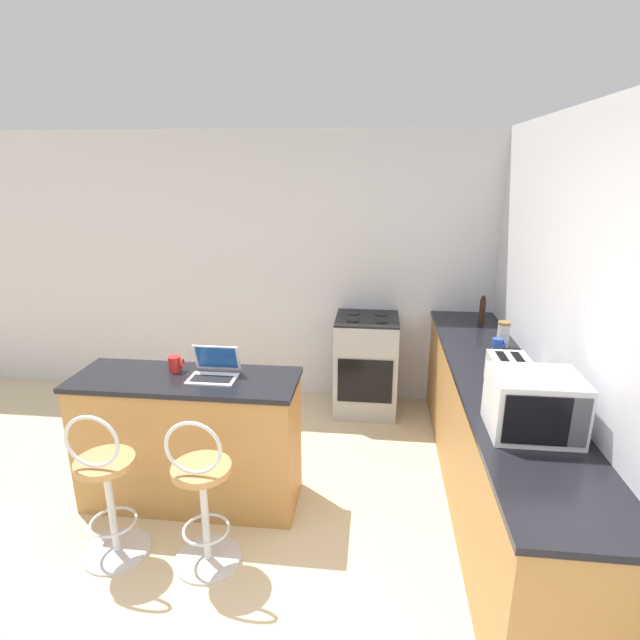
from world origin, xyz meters
TOP-DOWN VIEW (x-y plane):
  - ground_plane at (0.00, 0.00)m, footprint 20.00×20.00m
  - wall_back at (0.00, 2.68)m, footprint 12.00×0.06m
  - breakfast_bar at (-0.40, 0.84)m, footprint 1.50×0.54m
  - counter_right at (1.67, 1.08)m, footprint 0.59×3.18m
  - bar_stool_near at (-0.68, 0.26)m, footprint 0.40×0.40m
  - bar_stool_far at (-0.11, 0.26)m, footprint 0.40×0.40m
  - laptop at (-0.20, 0.87)m, footprint 0.31×0.25m
  - microwave at (1.67, 0.35)m, footprint 0.44×0.37m
  - toaster at (1.68, 0.93)m, footprint 0.25×0.28m
  - stove_range at (0.77, 2.35)m, footprint 0.58×0.58m
  - mug_white at (1.88, 1.11)m, footprint 0.10×0.09m
  - pepper_mill at (1.78, 2.28)m, footprint 0.05×0.05m
  - storage_jar at (1.82, 1.69)m, footprint 0.10×0.10m
  - mug_blue at (1.76, 1.57)m, footprint 0.09×0.08m
  - mug_red at (-0.49, 0.93)m, footprint 0.10×0.08m

SIDE VIEW (x-z plane):
  - ground_plane at x=0.00m, z-range 0.00..0.00m
  - bar_stool_near at x=-0.68m, z-range -0.04..0.94m
  - bar_stool_far at x=-0.11m, z-range -0.04..0.94m
  - stove_range at x=0.77m, z-range 0.00..0.94m
  - counter_right at x=1.67m, z-range 0.00..0.93m
  - breakfast_bar at x=-0.40m, z-range 0.00..0.93m
  - mug_white at x=1.88m, z-range 0.93..1.02m
  - mug_blue at x=1.76m, z-range 0.93..1.03m
  - laptop at x=-0.20m, z-range 0.88..1.09m
  - mug_red at x=-0.49m, z-range 0.93..1.04m
  - toaster at x=1.68m, z-range 0.93..1.13m
  - storage_jar at x=1.82m, z-range 0.93..1.13m
  - pepper_mill at x=1.78m, z-range 0.93..1.18m
  - microwave at x=1.67m, z-range 0.93..1.25m
  - wall_back at x=0.00m, z-range 0.00..2.60m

